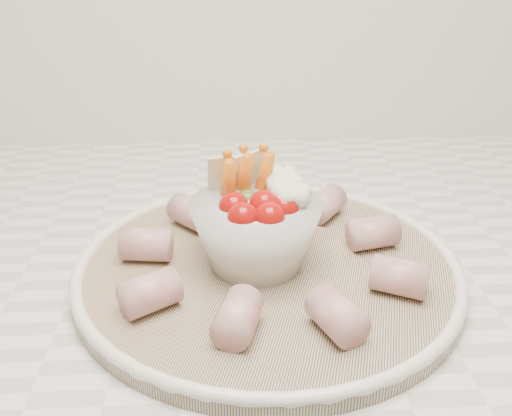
{
  "coord_description": "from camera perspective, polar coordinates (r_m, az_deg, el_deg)",
  "views": [
    {
      "loc": [
        -0.19,
        0.86,
        1.23
      ],
      "look_at": [
        -0.16,
        1.34,
        1.0
      ],
      "focal_mm": 40.0,
      "sensor_mm": 36.0,
      "label": 1
    }
  ],
  "objects": [
    {
      "name": "veggie_bowl",
      "position": [
        0.55,
        0.2,
        -1.76
      ],
      "size": [
        0.13,
        0.13,
        0.11
      ],
      "color": "silver",
      "rests_on": "serving_platter"
    },
    {
      "name": "serving_platter",
      "position": [
        0.57,
        1.18,
        -5.86
      ],
      "size": [
        0.47,
        0.47,
        0.02
      ],
      "color": "navy",
      "rests_on": "kitchen_counter"
    },
    {
      "name": "cured_meat_rolls",
      "position": [
        0.56,
        1.2,
        -4.06
      ],
      "size": [
        0.29,
        0.3,
        0.03
      ],
      "color": "#AD4F58",
      "rests_on": "serving_platter"
    }
  ]
}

